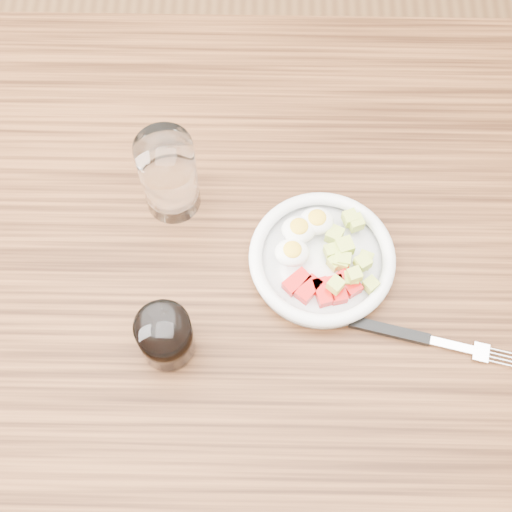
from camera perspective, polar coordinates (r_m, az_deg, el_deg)
The scene contains 6 objects.
ground at distance 1.69m, azimuth 0.34°, elevation -11.64°, with size 4.00×4.00×0.00m, color brown.
dining_table at distance 1.05m, azimuth 0.54°, elevation -3.46°, with size 1.50×0.90×0.77m.
bowl at distance 0.95m, azimuth 5.24°, elevation -0.08°, with size 0.20×0.20×0.04m.
fork at distance 0.94m, azimuth 12.38°, elevation -6.28°, with size 0.22×0.07×0.01m.
water_glass at distance 0.96m, azimuth -7.00°, elevation 6.42°, with size 0.08×0.08×0.14m, color white.
coffee_glass at distance 0.89m, azimuth -7.25°, elevation -6.42°, with size 0.07×0.07×0.08m.
Camera 1 is at (-0.00, -0.38, 1.65)m, focal length 50.00 mm.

